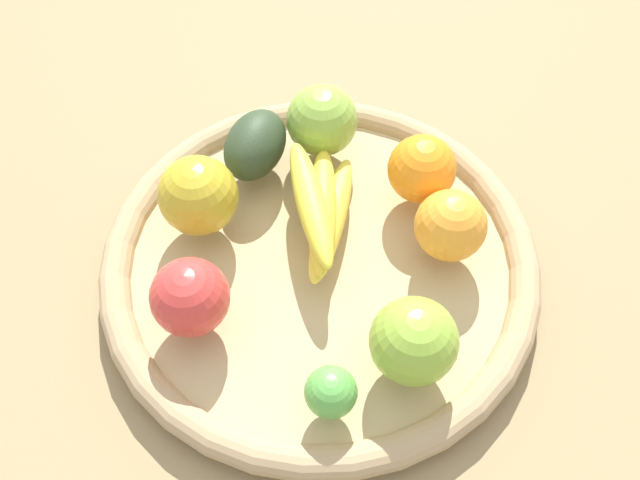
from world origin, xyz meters
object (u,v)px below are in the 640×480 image
object	(u,v)px
apple_0	(414,341)
lime_0	(331,392)
apple_3	(190,297)
banana_bunch	(321,210)
apple_2	(322,120)
avocado	(255,145)
orange_0	(451,225)
apple_1	(198,195)
orange_1	(422,169)

from	to	relation	value
apple_0	lime_0	size ratio (longest dim) A/B	1.70
apple_3	banana_bunch	xyz separation A→B (m)	(-0.11, 0.11, -0.01)
apple_3	apple_2	xyz separation A→B (m)	(-0.22, 0.10, 0.00)
avocado	lime_0	world-z (taller)	avocado
avocado	orange_0	xyz separation A→B (m)	(0.09, 0.20, 0.00)
apple_1	apple_0	bearing A→B (deg)	55.74
avocado	banana_bunch	distance (m)	0.11
avocado	apple_2	distance (m)	0.07
apple_2	apple_0	distance (m)	0.27
apple_3	apple_1	xyz separation A→B (m)	(-0.11, -0.01, 0.00)
orange_1	apple_0	bearing A→B (deg)	-2.87
apple_3	apple_2	distance (m)	0.24
apple_3	apple_1	distance (m)	0.11
banana_bunch	orange_0	xyz separation A→B (m)	(0.02, 0.12, 0.01)
apple_1	apple_2	distance (m)	0.16
orange_1	apple_2	bearing A→B (deg)	-118.80
apple_3	orange_0	bearing A→B (deg)	112.29
banana_bunch	apple_2	world-z (taller)	apple_2
apple_3	apple_0	xyz separation A→B (m)	(0.03, 0.19, 0.00)
orange_0	apple_2	size ratio (longest dim) A/B	0.92
apple_1	lime_0	distance (m)	0.23
banana_bunch	orange_0	size ratio (longest dim) A/B	2.29
banana_bunch	apple_1	xyz separation A→B (m)	(0.00, -0.12, 0.01)
lime_0	orange_0	bearing A→B (deg)	148.61
orange_0	apple_0	size ratio (longest dim) A/B	0.91
apple_2	apple_3	bearing A→B (deg)	-24.76
apple_3	apple_2	world-z (taller)	apple_2
avocado	apple_0	world-z (taller)	apple_0
orange_0	apple_0	xyz separation A→B (m)	(0.12, -0.04, 0.00)
orange_1	lime_0	xyz separation A→B (m)	(0.24, -0.08, -0.01)
orange_1	apple_2	size ratio (longest dim) A/B	0.92
banana_bunch	orange_0	bearing A→B (deg)	82.84
banana_bunch	lime_0	bearing A→B (deg)	6.31
apple_2	lime_0	distance (m)	0.29
orange_1	orange_0	world-z (taller)	same
orange_1	apple_0	distance (m)	0.19
apple_0	banana_bunch	bearing A→B (deg)	-148.19
apple_1	apple_2	world-z (taller)	apple_1
orange_1	banana_bunch	xyz separation A→B (m)	(0.05, -0.10, -0.01)
orange_0	apple_1	bearing A→B (deg)	-93.64
banana_bunch	apple_0	xyz separation A→B (m)	(0.14, 0.09, 0.01)
apple_2	apple_1	bearing A→B (deg)	-45.75
banana_bunch	apple_1	size ratio (longest dim) A/B	2.02
orange_1	banana_bunch	distance (m)	0.11
banana_bunch	apple_1	distance (m)	0.12
orange_1	orange_0	distance (m)	0.07
orange_0	apple_2	world-z (taller)	apple_2
apple_3	banana_bunch	world-z (taller)	apple_3
orange_1	apple_2	world-z (taller)	apple_2
orange_0	apple_0	distance (m)	0.13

